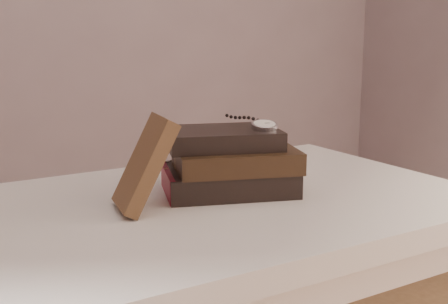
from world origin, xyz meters
TOP-DOWN VIEW (x-y plane):
  - table at (0.00, 0.35)m, footprint 1.00×0.60m
  - book_stack at (0.09, 0.37)m, footprint 0.27×0.23m
  - journal at (-0.09, 0.35)m, footprint 0.11×0.11m
  - pocket_watch at (0.14, 0.35)m, footprint 0.06×0.15m
  - eyeglasses at (0.03, 0.47)m, footprint 0.13×0.14m

SIDE VIEW (x-z plane):
  - table at x=0.00m, z-range 0.28..1.03m
  - book_stack at x=0.09m, z-range 0.75..0.86m
  - eyeglasses at x=0.03m, z-range 0.79..0.84m
  - journal at x=-0.09m, z-range 0.75..0.91m
  - pocket_watch at x=0.14m, z-range 0.86..0.88m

